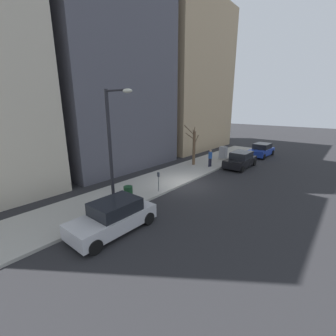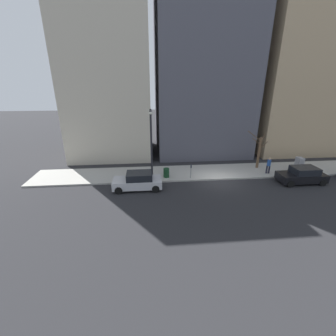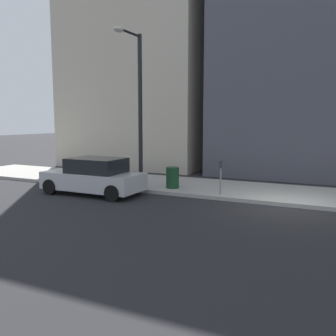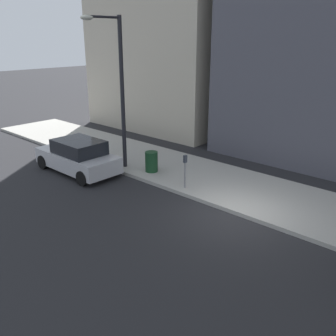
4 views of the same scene
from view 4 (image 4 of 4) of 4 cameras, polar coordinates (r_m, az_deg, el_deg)
ground_plane at (r=13.24m, az=10.18°, el=-7.08°), size 120.00×120.00×0.00m
sidewalk at (r=14.80m, az=14.42°, el=-4.14°), size 4.00×36.00×0.15m
parked_car_silver at (r=17.27m, az=-13.57°, el=1.70°), size 1.92×4.20×1.52m
parking_meter at (r=14.63m, az=2.62°, el=0.01°), size 0.14×0.10×1.35m
streetlamp at (r=16.39m, az=-7.78°, el=12.90°), size 1.97×0.32×6.50m
trash_bin at (r=16.55m, az=-2.53°, el=0.98°), size 0.56×0.56×0.90m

